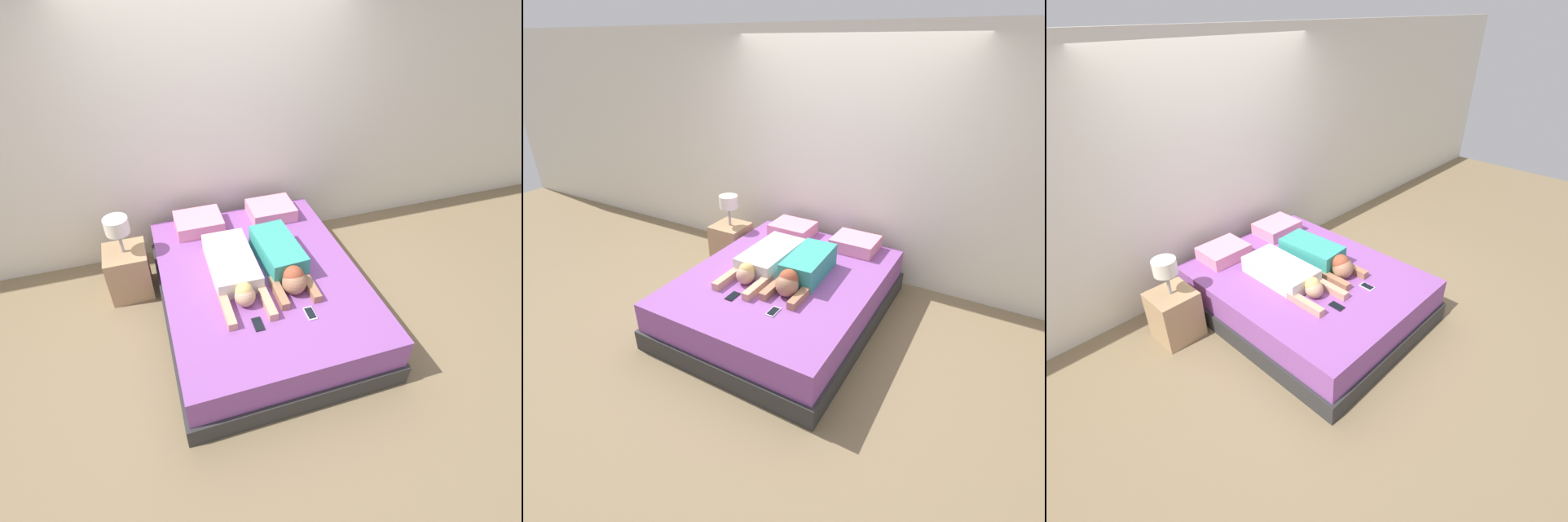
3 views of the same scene
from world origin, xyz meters
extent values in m
plane|color=#7F6B4C|center=(0.00, 0.00, 0.00)|extent=(12.00, 12.00, 0.00)
cube|color=silver|center=(0.00, 1.25, 1.30)|extent=(12.00, 0.06, 2.60)
cube|color=#2D2D2D|center=(0.00, 0.00, 0.10)|extent=(1.75, 2.20, 0.19)
cube|color=#8C4C9E|center=(0.00, 0.00, 0.33)|extent=(1.69, 2.14, 0.28)
cube|color=pink|center=(-0.38, 0.85, 0.54)|extent=(0.46, 0.38, 0.14)
cube|color=pink|center=(0.38, 0.85, 0.54)|extent=(0.46, 0.38, 0.14)
cube|color=silver|center=(-0.23, 0.14, 0.55)|extent=(0.39, 0.74, 0.16)
sphere|color=tan|center=(-0.23, -0.30, 0.55)|extent=(0.17, 0.17, 0.17)
sphere|color=#D8B266|center=(-0.23, -0.28, 0.59)|extent=(0.15, 0.15, 0.15)
cube|color=tan|center=(-0.39, -0.35, 0.50)|extent=(0.07, 0.40, 0.07)
cube|color=tan|center=(-0.07, -0.35, 0.50)|extent=(0.07, 0.40, 0.07)
cube|color=teal|center=(0.20, 0.12, 0.58)|extent=(0.36, 0.65, 0.22)
sphere|color=#A37051|center=(0.20, -0.29, 0.57)|extent=(0.21, 0.21, 0.21)
sphere|color=#99472D|center=(0.20, -0.26, 0.62)|extent=(0.17, 0.17, 0.17)
cube|color=#A37051|center=(0.06, -0.30, 0.50)|extent=(0.07, 0.35, 0.07)
cube|color=#A37051|center=(0.33, -0.30, 0.50)|extent=(0.07, 0.35, 0.07)
cube|color=black|center=(-0.20, -0.55, 0.47)|extent=(0.07, 0.14, 0.01)
cube|color=black|center=(-0.20, -0.55, 0.48)|extent=(0.06, 0.12, 0.00)
cube|color=silver|center=(0.23, -0.57, 0.47)|extent=(0.07, 0.14, 0.01)
cube|color=black|center=(0.23, -0.57, 0.48)|extent=(0.06, 0.12, 0.00)
cube|color=tan|center=(-1.13, 0.66, 0.25)|extent=(0.39, 0.39, 0.50)
cylinder|color=#999999|center=(-1.13, 0.66, 0.61)|extent=(0.03, 0.03, 0.22)
cylinder|color=silver|center=(-1.13, 0.66, 0.79)|extent=(0.22, 0.22, 0.15)
camera|label=1|loc=(-0.81, -2.54, 2.84)|focal=28.00mm
camera|label=2|loc=(1.68, -2.88, 2.42)|focal=28.00mm
camera|label=3|loc=(-2.43, -2.31, 2.73)|focal=28.00mm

